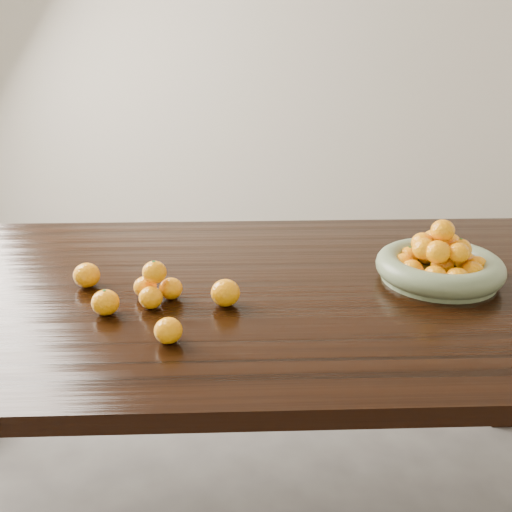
{
  "coord_description": "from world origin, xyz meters",
  "views": [
    {
      "loc": [
        -0.01,
        -1.26,
        1.31
      ],
      "look_at": [
        0.03,
        -0.02,
        0.83
      ],
      "focal_mm": 40.0,
      "sensor_mm": 36.0,
      "label": 1
    }
  ],
  "objects_px": {
    "fruit_bowl": "(440,264)",
    "loose_orange_0": "(105,302)",
    "dining_table": "(244,317)",
    "orange_pyramid": "(155,286)"
  },
  "relations": [
    {
      "from": "fruit_bowl",
      "to": "dining_table",
      "type": "bearing_deg",
      "value": -178.96
    },
    {
      "from": "dining_table",
      "to": "fruit_bowl",
      "type": "relative_size",
      "value": 6.55
    },
    {
      "from": "fruit_bowl",
      "to": "loose_orange_0",
      "type": "relative_size",
      "value": 5.11
    },
    {
      "from": "dining_table",
      "to": "loose_orange_0",
      "type": "bearing_deg",
      "value": -153.48
    },
    {
      "from": "dining_table",
      "to": "orange_pyramid",
      "type": "relative_size",
      "value": 17.75
    },
    {
      "from": "fruit_bowl",
      "to": "orange_pyramid",
      "type": "height_order",
      "value": "fruit_bowl"
    },
    {
      "from": "orange_pyramid",
      "to": "dining_table",
      "type": "bearing_deg",
      "value": 23.38
    },
    {
      "from": "dining_table",
      "to": "orange_pyramid",
      "type": "distance_m",
      "value": 0.25
    },
    {
      "from": "dining_table",
      "to": "fruit_bowl",
      "type": "distance_m",
      "value": 0.5
    },
    {
      "from": "dining_table",
      "to": "loose_orange_0",
      "type": "xyz_separation_m",
      "value": [
        -0.3,
        -0.15,
        0.12
      ]
    }
  ]
}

